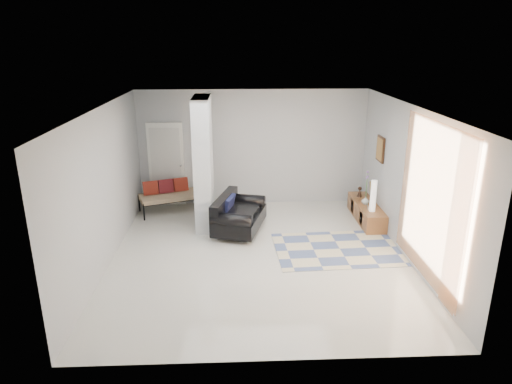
{
  "coord_description": "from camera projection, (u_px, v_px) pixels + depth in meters",
  "views": [
    {
      "loc": [
        -0.4,
        -7.82,
        3.9
      ],
      "look_at": [
        -0.03,
        0.6,
        1.07
      ],
      "focal_mm": 32.0,
      "sensor_mm": 36.0,
      "label": 1
    }
  ],
  "objects": [
    {
      "name": "wall_left",
      "position": [
        105.0,
        187.0,
        8.11
      ],
      "size": [
        0.0,
        6.0,
        6.0
      ],
      "primitive_type": "plane",
      "rotation": [
        1.57,
        0.0,
        1.57
      ],
      "color": "#B0B3B5",
      "rests_on": "ground"
    },
    {
      "name": "cylinder_lamp",
      "position": [
        373.0,
        196.0,
        9.69
      ],
      "size": [
        0.13,
        0.13,
        0.68
      ],
      "primitive_type": "cylinder",
      "color": "white",
      "rests_on": "media_console"
    },
    {
      "name": "daybed",
      "position": [
        172.0,
        194.0,
        10.79
      ],
      "size": [
        1.68,
        1.15,
        0.77
      ],
      "rotation": [
        0.0,
        0.0,
        0.36
      ],
      "color": "black",
      "rests_on": "floor"
    },
    {
      "name": "bronze_figurine",
      "position": [
        360.0,
        192.0,
        10.64
      ],
      "size": [
        0.14,
        0.14,
        0.24
      ],
      "primitive_type": null,
      "rotation": [
        0.0,
        0.0,
        -0.14
      ],
      "color": "#321F16",
      "rests_on": "media_console"
    },
    {
      "name": "wall_art",
      "position": [
        380.0,
        149.0,
        9.85
      ],
      "size": [
        0.04,
        0.45,
        0.55
      ],
      "primitive_type": "cube",
      "color": "#341B0E",
      "rests_on": "wall_right"
    },
    {
      "name": "ceiling",
      "position": [
        259.0,
        107.0,
        7.78
      ],
      "size": [
        6.0,
        6.0,
        0.0
      ],
      "primitive_type": "plane",
      "rotation": [
        3.14,
        0.0,
        0.0
      ],
      "color": "white",
      "rests_on": "wall_back"
    },
    {
      "name": "partition_column",
      "position": [
        203.0,
        163.0,
        9.69
      ],
      "size": [
        0.35,
        1.2,
        2.8
      ],
      "primitive_type": "cube",
      "color": "silver",
      "rests_on": "floor"
    },
    {
      "name": "floor",
      "position": [
        259.0,
        255.0,
        8.67
      ],
      "size": [
        6.0,
        6.0,
        0.0
      ],
      "primitive_type": "plane",
      "color": "beige",
      "rests_on": "ground"
    },
    {
      "name": "vase",
      "position": [
        365.0,
        200.0,
        10.17
      ],
      "size": [
        0.18,
        0.18,
        0.18
      ],
      "primitive_type": "imported",
      "rotation": [
        0.0,
        0.0,
        0.07
      ],
      "color": "silver",
      "rests_on": "media_console"
    },
    {
      "name": "hallway_door",
      "position": [
        166.0,
        164.0,
        11.06
      ],
      "size": [
        0.85,
        0.06,
        2.04
      ],
      "primitive_type": "cube",
      "color": "white",
      "rests_on": "floor"
    },
    {
      "name": "area_rug",
      "position": [
        340.0,
        249.0,
        8.92
      ],
      "size": [
        2.58,
        1.78,
        0.01
      ],
      "primitive_type": "cube",
      "rotation": [
        0.0,
        0.0,
        0.05
      ],
      "color": "beige",
      "rests_on": "floor"
    },
    {
      "name": "curtain",
      "position": [
        430.0,
        202.0,
        7.23
      ],
      "size": [
        0.0,
        2.55,
        2.55
      ],
      "primitive_type": "plane",
      "rotation": [
        1.57,
        0.0,
        1.57
      ],
      "color": "orange",
      "rests_on": "wall_right"
    },
    {
      "name": "loveseat",
      "position": [
        237.0,
        215.0,
        9.69
      ],
      "size": [
        1.23,
        1.66,
        0.76
      ],
      "rotation": [
        0.0,
        0.0,
        -0.27
      ],
      "color": "silver",
      "rests_on": "floor"
    },
    {
      "name": "wall_front",
      "position": [
        272.0,
        262.0,
        5.38
      ],
      "size": [
        6.0,
        0.0,
        6.0
      ],
      "primitive_type": "plane",
      "rotation": [
        -1.57,
        0.0,
        0.0
      ],
      "color": "#B0B3B5",
      "rests_on": "ground"
    },
    {
      "name": "wall_back",
      "position": [
        253.0,
        148.0,
        11.06
      ],
      "size": [
        6.0,
        0.0,
        6.0
      ],
      "primitive_type": "plane",
      "rotation": [
        1.57,
        0.0,
        0.0
      ],
      "color": "#B0B3B5",
      "rests_on": "ground"
    },
    {
      "name": "wall_right",
      "position": [
        409.0,
        183.0,
        8.34
      ],
      "size": [
        0.0,
        6.0,
        6.0
      ],
      "primitive_type": "plane",
      "rotation": [
        1.57,
        0.0,
        -1.57
      ],
      "color": "#B0B3B5",
      "rests_on": "ground"
    },
    {
      "name": "media_console",
      "position": [
        366.0,
        212.0,
        10.3
      ],
      "size": [
        0.45,
        1.72,
        0.8
      ],
      "color": "brown",
      "rests_on": "floor"
    }
  ]
}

